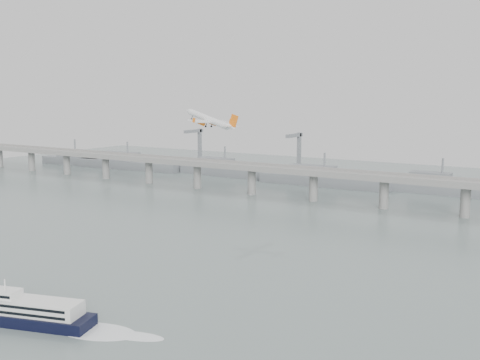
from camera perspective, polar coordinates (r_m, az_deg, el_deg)
The scene contains 5 objects.
ground at distance 214.65m, azimuth -7.94°, elevation -11.46°, with size 900.00×900.00×0.00m, color slate.
bridge at distance 381.72m, azimuth 11.43°, elevation 0.08°, with size 800.00×22.00×23.90m.
distant_fleet at distance 511.57m, azimuth -2.34°, elevation 1.10°, with size 453.00×60.90×40.00m.
ferry at distance 199.34m, azimuth -20.93°, elevation -12.39°, with size 73.57×29.25×14.22m.
airliner at distance 303.34m, azimuth -3.05°, elevation 6.10°, with size 36.33×32.74×12.89m.
Camera 1 is at (130.12, -154.04, 73.58)m, focal length 42.00 mm.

